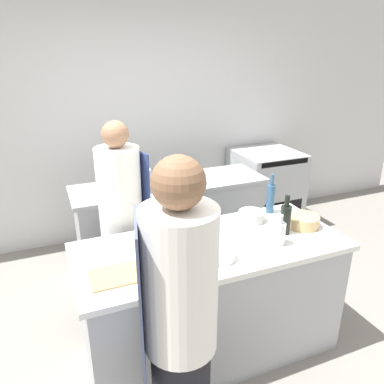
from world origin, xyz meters
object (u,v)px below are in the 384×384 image
bottle_vinegar (149,222)px  chef_at_stove (122,225)px  bowl_prep_small (192,244)px  bowl_wooden_salad (303,221)px  bottle_olive_oil (192,245)px  bowl_ceramic_blue (219,255)px  oven_range (265,188)px  stockpot (139,180)px  bottle_cooking_oil (285,219)px  bowl_mixing_large (251,216)px  chef_at_prep_near (180,331)px  bottle_sauce (279,233)px  bottle_wine (271,198)px

bottle_vinegar → chef_at_stove: bearing=109.1°
bowl_prep_small → bowl_wooden_salad: bowl_wooden_salad is taller
bottle_olive_oil → bowl_ceramic_blue: size_ratio=1.46×
oven_range → stockpot: size_ratio=4.03×
bottle_cooking_oil → bowl_mixing_large: size_ratio=1.46×
bottle_cooking_oil → bowl_prep_small: size_ratio=1.38×
bottle_olive_oil → bottle_vinegar: bottle_olive_oil is taller
oven_range → stockpot: 1.89m
chef_at_prep_near → bowl_ceramic_blue: size_ratio=8.73×
bottle_sauce → stockpot: (-0.60, 1.33, 0.01)m
oven_range → bowl_mixing_large: (-1.11, -1.49, 0.45)m
bowl_mixing_large → chef_at_prep_near: bearing=-135.9°
chef_at_stove → bowl_ceramic_blue: 0.93m
chef_at_prep_near → bowl_mixing_large: chef_at_prep_near is taller
chef_at_stove → bowl_ceramic_blue: chef_at_stove is taller
chef_at_prep_near → stockpot: bearing=4.7°
bottle_sauce → bottle_wine: bearing=62.7°
bottle_wine → bowl_mixing_large: (-0.22, -0.08, -0.09)m
chef_at_prep_near → bowl_wooden_salad: 1.39m
stockpot → bowl_ceramic_blue: bearing=-83.5°
chef_at_stove → bottle_vinegar: 0.40m
bottle_wine → bottle_sauce: bottle_wine is taller
bottle_olive_oil → bottle_vinegar: size_ratio=1.10×
bottle_sauce → bowl_mixing_large: 0.38m
bowl_ceramic_blue → stockpot: (-0.15, 1.35, 0.07)m
oven_range → bottle_cooking_oil: size_ratio=3.25×
chef_at_stove → bottle_olive_oil: 0.83m
chef_at_stove → bottle_cooking_oil: bearing=41.4°
chef_at_stove → bottle_vinegar: chef_at_stove is taller
bottle_wine → stockpot: size_ratio=1.38×
chef_at_stove → bottle_cooking_oil: size_ratio=5.69×
bowl_mixing_large → bowl_wooden_salad: bearing=-36.5°
bowl_prep_small → bowl_ceramic_blue: 0.23m
bowl_mixing_large → bowl_prep_small: bowl_mixing_large is taller
bowl_mixing_large → stockpot: 1.14m
chef_at_prep_near → bottle_wine: 1.50m
bowl_mixing_large → bowl_wooden_salad: bowl_wooden_salad is taller
bottle_olive_oil → bottle_vinegar: bearing=109.4°
bottle_wine → bottle_cooking_oil: (-0.11, -0.35, -0.01)m
chef_at_prep_near → bottle_sauce: bearing=-46.8°
oven_range → bottle_cooking_oil: (-1.00, -1.76, 0.53)m
chef_at_stove → bottle_olive_oil: chef_at_stove is taller
bottle_wine → bowl_mixing_large: 0.25m
bottle_vinegar → bowl_ceramic_blue: bottle_vinegar is taller
bottle_olive_oil → bowl_wooden_salad: bearing=8.2°
chef_at_stove → stockpot: chef_at_stove is taller
bottle_sauce → bowl_ceramic_blue: bearing=-177.1°
chef_at_stove → bowl_mixing_large: bearing=50.6°
chef_at_prep_near → bowl_mixing_large: 1.28m
chef_at_prep_near → bowl_mixing_large: bearing=-32.2°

